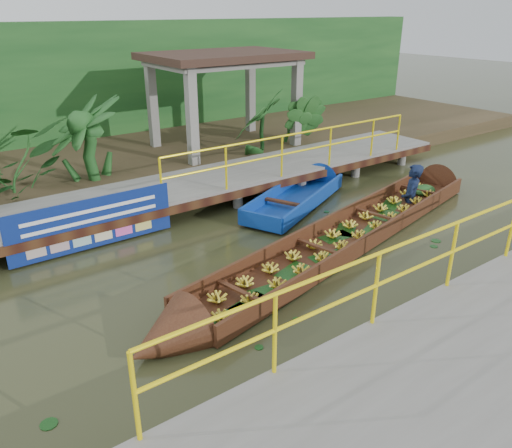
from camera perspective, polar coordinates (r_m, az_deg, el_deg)
ground at (r=9.40m, az=2.12°, el=-4.25°), size 80.00×80.00×0.00m
land_strip at (r=15.50m, az=-15.33°, el=7.13°), size 30.00×8.00×0.45m
far_dock at (r=11.87m, az=-8.04°, el=4.10°), size 16.00×2.06×1.66m
pavilion at (r=15.28m, az=-3.69°, el=17.60°), size 4.40×3.00×3.00m
foliage_backdrop at (r=17.47m, az=-19.12°, el=14.44°), size 30.00×0.80×4.00m
vendor_boat at (r=10.57m, az=11.80°, el=0.01°), size 10.63×3.22×2.29m
moored_blue_boat at (r=12.75m, az=6.29°, el=4.10°), size 4.08×2.60×0.96m
blue_banner at (r=10.12m, az=-18.12°, el=0.12°), size 3.22×0.04×1.01m
tropical_plants at (r=12.69m, az=-19.46°, el=7.89°), size 14.27×1.27×1.59m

